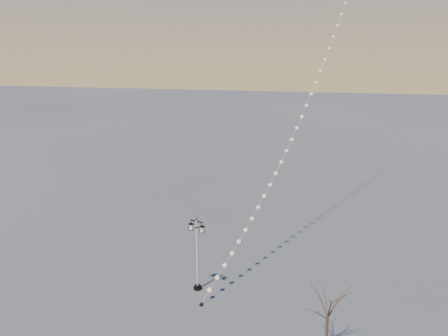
# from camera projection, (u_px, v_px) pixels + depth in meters

# --- Properties ---
(ground) EXTENTS (300.00, 300.00, 0.00)m
(ground) POSITION_uv_depth(u_px,v_px,m) (205.00, 324.00, 27.32)
(ground) COLOR #484A49
(ground) RESTS_ON ground
(street_lamp) EXTENTS (1.30, 0.74, 5.29)m
(street_lamp) POSITION_uv_depth(u_px,v_px,m) (197.00, 251.00, 30.48)
(street_lamp) COLOR black
(street_lamp) RESTS_ON ground
(bare_tree) EXTENTS (2.22, 2.22, 3.68)m
(bare_tree) POSITION_uv_depth(u_px,v_px,m) (328.00, 305.00, 24.70)
(bare_tree) COLOR #483528
(bare_tree) RESTS_ON ground
(kite_train) EXTENTS (12.19, 31.15, 30.93)m
(kite_train) POSITION_uv_depth(u_px,v_px,m) (311.00, 59.00, 38.37)
(kite_train) COLOR black
(kite_train) RESTS_ON ground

